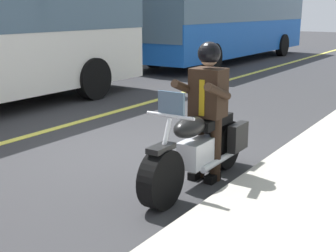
% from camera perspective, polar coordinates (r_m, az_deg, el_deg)
% --- Properties ---
extents(ground_plane, '(80.00, 80.00, 0.00)m').
position_cam_1_polar(ground_plane, '(6.99, -4.55, -3.16)').
color(ground_plane, '#333335').
extents(lane_center_stripe, '(60.00, 0.16, 0.01)m').
position_cam_1_polar(lane_center_stripe, '(8.34, -15.41, -0.70)').
color(lane_center_stripe, '#E5DB4C').
rests_on(lane_center_stripe, ground_plane).
extents(motorcycle_main, '(2.21, 0.61, 1.26)m').
position_cam_1_polar(motorcycle_main, '(5.58, 3.98, -2.87)').
color(motorcycle_main, black).
rests_on(motorcycle_main, ground_plane).
extents(rider_main, '(0.62, 0.55, 1.74)m').
position_cam_1_polar(rider_main, '(5.60, 5.00, 3.33)').
color(rider_main, black).
rests_on(rider_main, ground_plane).
extents(bus_far, '(11.05, 2.70, 3.30)m').
position_cam_1_polar(bus_far, '(19.39, 7.64, 13.66)').
color(bus_far, blue).
rests_on(bus_far, ground_plane).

